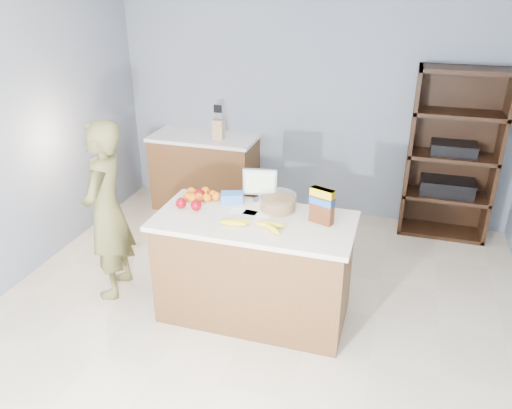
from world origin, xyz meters
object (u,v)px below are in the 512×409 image
(person, at_px, (107,211))
(cereal_box, at_px, (322,203))
(tv, at_px, (260,183))
(shelving_unit, at_px, (451,158))
(counter_peninsula, at_px, (254,272))

(person, bearing_deg, cereal_box, 82.63)
(tv, bearing_deg, shelving_unit, 46.95)
(tv, height_order, cereal_box, tv)
(counter_peninsula, xyz_separation_m, shelving_unit, (1.55, 2.05, 0.45))
(tv, relative_size, cereal_box, 1.01)
(person, distance_m, cereal_box, 1.84)
(cereal_box, bearing_deg, counter_peninsula, -170.42)
(shelving_unit, xyz_separation_m, person, (-2.86, -2.07, -0.07))
(shelving_unit, height_order, person, shelving_unit)
(person, height_order, cereal_box, person)
(counter_peninsula, distance_m, shelving_unit, 2.61)
(counter_peninsula, bearing_deg, shelving_unit, 52.89)
(shelving_unit, bearing_deg, cereal_box, -117.97)
(counter_peninsula, xyz_separation_m, cereal_box, (0.51, 0.09, 0.65))
(counter_peninsula, xyz_separation_m, person, (-1.31, -0.02, 0.38))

